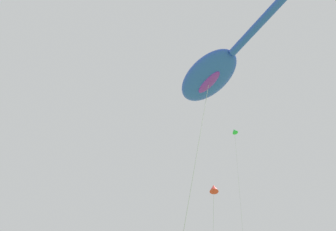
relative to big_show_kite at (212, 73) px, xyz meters
name	(u,v)px	position (x,y,z in m)	size (l,w,h in m)	color
big_show_kite	(212,73)	(0.00, 0.00, 0.00)	(5.51, 10.81, 18.00)	blue
small_kite_triangle_green	(214,190)	(2.78, 5.51, -4.48)	(1.14, 2.06, 13.28)	red
small_kite_box_yellow	(235,134)	(9.99, 11.19, 7.45)	(2.18, 1.45, 25.51)	green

